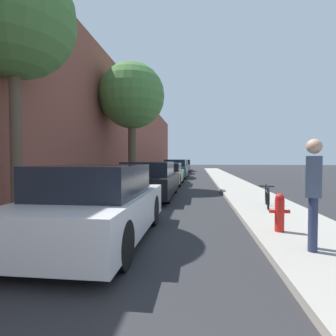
{
  "coord_description": "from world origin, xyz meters",
  "views": [
    {
      "loc": [
        0.86,
        0.47,
        1.48
      ],
      "look_at": [
        -0.31,
        10.79,
        1.15
      ],
      "focal_mm": 28.08,
      "sensor_mm": 36.0,
      "label": 1
    }
  ],
  "objects_px": {
    "parked_car_red": "(180,167)",
    "pedestrian": "(313,187)",
    "parked_car_black": "(150,180)",
    "parked_car_champagne": "(167,174)",
    "parked_car_teal": "(176,169)",
    "street_tree_near": "(14,18)",
    "street_tree_far": "(132,97)",
    "parked_car_white": "(98,205)",
    "fire_hydrant": "(280,212)",
    "parked_car_silver": "(184,166)",
    "bicycle": "(267,196)"
  },
  "relations": [
    {
      "from": "street_tree_far",
      "to": "bicycle",
      "type": "bearing_deg",
      "value": -44.4
    },
    {
      "from": "parked_car_teal",
      "to": "street_tree_near",
      "type": "distance_m",
      "value": 16.09
    },
    {
      "from": "parked_car_champagne",
      "to": "fire_hydrant",
      "type": "relative_size",
      "value": 6.32
    },
    {
      "from": "parked_car_red",
      "to": "fire_hydrant",
      "type": "xyz_separation_m",
      "value": [
        3.37,
        -22.15,
        -0.18
      ]
    },
    {
      "from": "parked_car_champagne",
      "to": "fire_hydrant",
      "type": "bearing_deg",
      "value": -72.1
    },
    {
      "from": "pedestrian",
      "to": "parked_car_white",
      "type": "bearing_deg",
      "value": 105.19
    },
    {
      "from": "parked_car_silver",
      "to": "street_tree_far",
      "type": "height_order",
      "value": "street_tree_far"
    },
    {
      "from": "parked_car_champagne",
      "to": "street_tree_far",
      "type": "relative_size",
      "value": 0.74
    },
    {
      "from": "street_tree_near",
      "to": "parked_car_red",
      "type": "bearing_deg",
      "value": 83.44
    },
    {
      "from": "parked_car_black",
      "to": "parked_car_teal",
      "type": "height_order",
      "value": "parked_car_teal"
    },
    {
      "from": "parked_car_champagne",
      "to": "parked_car_teal",
      "type": "relative_size",
      "value": 1.05
    },
    {
      "from": "parked_car_silver",
      "to": "pedestrian",
      "type": "xyz_separation_m",
      "value": [
        3.5,
        -28.94,
        0.39
      ]
    },
    {
      "from": "parked_car_black",
      "to": "parked_car_champagne",
      "type": "bearing_deg",
      "value": 89.44
    },
    {
      "from": "parked_car_white",
      "to": "pedestrian",
      "type": "relative_size",
      "value": 2.34
    },
    {
      "from": "parked_car_white",
      "to": "parked_car_red",
      "type": "height_order",
      "value": "parked_car_red"
    },
    {
      "from": "parked_car_black",
      "to": "parked_car_champagne",
      "type": "height_order",
      "value": "parked_car_black"
    },
    {
      "from": "parked_car_teal",
      "to": "street_tree_near",
      "type": "bearing_deg",
      "value": -99.32
    },
    {
      "from": "parked_car_silver",
      "to": "parked_car_teal",
      "type": "bearing_deg",
      "value": -90.03
    },
    {
      "from": "parked_car_champagne",
      "to": "parked_car_teal",
      "type": "xyz_separation_m",
      "value": [
        0.04,
        5.61,
        0.08
      ]
    },
    {
      "from": "parked_car_teal",
      "to": "street_tree_far",
      "type": "xyz_separation_m",
      "value": [
        -1.52,
        -8.18,
        3.94
      ]
    },
    {
      "from": "street_tree_near",
      "to": "street_tree_far",
      "type": "height_order",
      "value": "street_tree_far"
    },
    {
      "from": "parked_car_red",
      "to": "pedestrian",
      "type": "xyz_separation_m",
      "value": [
        3.55,
        -23.15,
        0.4
      ]
    },
    {
      "from": "parked_car_champagne",
      "to": "street_tree_near",
      "type": "distance_m",
      "value": 10.89
    },
    {
      "from": "parked_car_red",
      "to": "pedestrian",
      "type": "bearing_deg",
      "value": -81.28
    },
    {
      "from": "parked_car_black",
      "to": "street_tree_far",
      "type": "relative_size",
      "value": 0.73
    },
    {
      "from": "parked_car_red",
      "to": "fire_hydrant",
      "type": "bearing_deg",
      "value": -81.36
    },
    {
      "from": "parked_car_champagne",
      "to": "parked_car_red",
      "type": "distance_m",
      "value": 11.75
    },
    {
      "from": "parked_car_white",
      "to": "street_tree_far",
      "type": "distance_m",
      "value": 9.42
    },
    {
      "from": "fire_hydrant",
      "to": "pedestrian",
      "type": "xyz_separation_m",
      "value": [
        0.18,
        -1.0,
        0.58
      ]
    },
    {
      "from": "street_tree_near",
      "to": "street_tree_far",
      "type": "relative_size",
      "value": 0.99
    },
    {
      "from": "parked_car_silver",
      "to": "street_tree_near",
      "type": "xyz_separation_m",
      "value": [
        -2.53,
        -27.28,
        4.12
      ]
    },
    {
      "from": "parked_car_silver",
      "to": "fire_hydrant",
      "type": "relative_size",
      "value": 5.62
    },
    {
      "from": "parked_car_champagne",
      "to": "bicycle",
      "type": "bearing_deg",
      "value": -63.85
    },
    {
      "from": "fire_hydrant",
      "to": "street_tree_far",
      "type": "bearing_deg",
      "value": 121.72
    },
    {
      "from": "parked_car_champagne",
      "to": "parked_car_silver",
      "type": "height_order",
      "value": "parked_car_silver"
    },
    {
      "from": "parked_car_black",
      "to": "street_tree_near",
      "type": "height_order",
      "value": "street_tree_near"
    },
    {
      "from": "parked_car_white",
      "to": "pedestrian",
      "type": "bearing_deg",
      "value": -6.84
    },
    {
      "from": "pedestrian",
      "to": "parked_car_champagne",
      "type": "bearing_deg",
      "value": 39.3
    },
    {
      "from": "street_tree_far",
      "to": "parked_car_white",
      "type": "bearing_deg",
      "value": -79.95
    },
    {
      "from": "parked_car_white",
      "to": "fire_hydrant",
      "type": "height_order",
      "value": "parked_car_white"
    },
    {
      "from": "parked_car_champagne",
      "to": "parked_car_silver",
      "type": "xyz_separation_m",
      "value": [
        0.05,
        17.54,
        0.06
      ]
    },
    {
      "from": "parked_car_white",
      "to": "street_tree_far",
      "type": "relative_size",
      "value": 0.63
    },
    {
      "from": "street_tree_far",
      "to": "fire_hydrant",
      "type": "bearing_deg",
      "value": -58.28
    },
    {
      "from": "fire_hydrant",
      "to": "parked_car_champagne",
      "type": "bearing_deg",
      "value": 107.9
    },
    {
      "from": "street_tree_near",
      "to": "street_tree_far",
      "type": "xyz_separation_m",
      "value": [
        1.0,
        7.17,
        -0.16
      ]
    },
    {
      "from": "street_tree_near",
      "to": "fire_hydrant",
      "type": "xyz_separation_m",
      "value": [
        5.84,
        -0.66,
        -4.31
      ]
    },
    {
      "from": "parked_car_red",
      "to": "street_tree_near",
      "type": "distance_m",
      "value": 22.03
    },
    {
      "from": "parked_car_red",
      "to": "fire_hydrant",
      "type": "relative_size",
      "value": 6.01
    },
    {
      "from": "parked_car_red",
      "to": "pedestrian",
      "type": "height_order",
      "value": "pedestrian"
    },
    {
      "from": "parked_car_white",
      "to": "parked_car_silver",
      "type": "bearing_deg",
      "value": 89.92
    }
  ]
}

